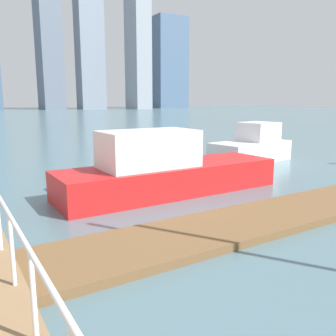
# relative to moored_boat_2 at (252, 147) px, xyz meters

# --- Properties ---
(ground_plane) EXTENTS (300.00, 300.00, 0.00)m
(ground_plane) POSITION_rel_moored_boat_2_xyz_m (-9.13, 2.58, -0.72)
(ground_plane) COLOR slate
(floating_dock) EXTENTS (13.09, 2.00, 0.18)m
(floating_dock) POSITION_rel_moored_boat_2_xyz_m (-6.09, -6.87, -0.63)
(floating_dock) COLOR brown
(floating_dock) RESTS_ON ground_plane
(boardwalk_railing) EXTENTS (0.06, 25.87, 1.08)m
(boardwalk_railing) POSITION_rel_moored_boat_2_xyz_m (-12.28, -9.19, 0.50)
(boardwalk_railing) COLOR white
(boardwalk_railing) RESTS_ON boardwalk
(moored_boat_2) EXTENTS (4.43, 2.51, 1.90)m
(moored_boat_2) POSITION_rel_moored_boat_2_xyz_m (0.00, 0.00, 0.00)
(moored_boat_2) COLOR white
(moored_boat_2) RESTS_ON ground_plane
(moored_boat_3) EXTENTS (7.46, 2.16, 2.08)m
(moored_boat_3) POSITION_rel_moored_boat_2_xyz_m (-7.04, -3.19, 0.04)
(moored_boat_3) COLOR red
(moored_boat_3) RESTS_ON ground_plane
(skyline_tower_6) EXTENTS (6.96, 8.49, 47.72)m
(skyline_tower_6) POSITION_rel_moored_boat_2_xyz_m (45.78, 101.87, 23.14)
(skyline_tower_6) COLOR #8C939E
(skyline_tower_6) RESTS_ON ground_plane
(skyline_tower_7) EXTENTS (12.97, 10.94, 34.51)m
(skyline_tower_7) POSITION_rel_moored_boat_2_xyz_m (63.78, 111.02, 16.54)
(skyline_tower_7) COLOR slate
(skyline_tower_7) RESTS_ON ground_plane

